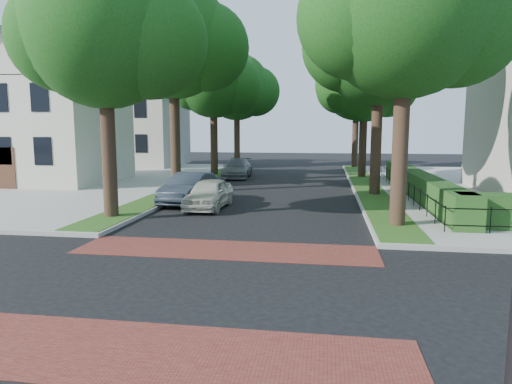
% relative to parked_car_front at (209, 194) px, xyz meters
% --- Properties ---
extents(ground, '(120.00, 120.00, 0.00)m').
position_rel_parked_car_front_xyz_m(ground, '(2.33, -10.14, -0.68)').
color(ground, black).
rests_on(ground, ground).
extents(sidewalk_nw, '(30.00, 30.00, 0.15)m').
position_rel_parked_car_front_xyz_m(sidewalk_nw, '(-17.17, 8.86, -0.61)').
color(sidewalk_nw, gray).
rests_on(sidewalk_nw, ground).
extents(crosswalk_far, '(9.00, 2.20, 0.01)m').
position_rel_parked_car_front_xyz_m(crosswalk_far, '(2.33, -6.94, -0.68)').
color(crosswalk_far, maroon).
rests_on(crosswalk_far, ground).
extents(crosswalk_near, '(9.00, 2.20, 0.01)m').
position_rel_parked_car_front_xyz_m(crosswalk_near, '(2.33, -13.34, -0.68)').
color(crosswalk_near, maroon).
rests_on(crosswalk_near, ground).
extents(grass_strip_ne, '(1.60, 29.80, 0.02)m').
position_rel_parked_car_front_xyz_m(grass_strip_ne, '(7.73, 8.96, -0.52)').
color(grass_strip_ne, '#294F16').
rests_on(grass_strip_ne, sidewalk_ne).
extents(grass_strip_nw, '(1.60, 29.80, 0.02)m').
position_rel_parked_car_front_xyz_m(grass_strip_nw, '(-3.07, 8.96, -0.52)').
color(grass_strip_nw, '#294F16').
rests_on(grass_strip_nw, sidewalk_nw).
extents(tree_right_near, '(7.75, 6.67, 10.66)m').
position_rel_parked_car_front_xyz_m(tree_right_near, '(7.93, -2.90, 6.94)').
color(tree_right_near, black).
rests_on(tree_right_near, sidewalk_ne).
extents(tree_right_mid, '(8.25, 7.09, 11.22)m').
position_rel_parked_car_front_xyz_m(tree_right_mid, '(7.94, 5.11, 7.31)').
color(tree_right_mid, black).
rests_on(tree_right_mid, sidewalk_ne).
extents(tree_right_far, '(7.25, 6.23, 9.74)m').
position_rel_parked_car_front_xyz_m(tree_right_far, '(7.93, 14.08, 6.23)').
color(tree_right_far, black).
rests_on(tree_right_far, sidewalk_ne).
extents(tree_right_back, '(7.50, 6.45, 10.20)m').
position_rel_parked_car_front_xyz_m(tree_right_back, '(7.93, 23.09, 6.58)').
color(tree_right_back, black).
rests_on(tree_right_back, sidewalk_ne).
extents(tree_left_near, '(7.50, 6.45, 10.20)m').
position_rel_parked_car_front_xyz_m(tree_left_near, '(-3.07, -2.91, 6.58)').
color(tree_left_near, black).
rests_on(tree_left_near, sidewalk_nw).
extents(tree_left_mid, '(8.00, 6.88, 11.48)m').
position_rel_parked_car_front_xyz_m(tree_left_mid, '(-3.06, 5.10, 7.66)').
color(tree_left_mid, black).
rests_on(tree_left_mid, sidewalk_nw).
extents(tree_left_far, '(7.00, 6.02, 9.86)m').
position_rel_parked_car_front_xyz_m(tree_left_far, '(-3.08, 14.08, 6.44)').
color(tree_left_far, black).
rests_on(tree_left_far, sidewalk_nw).
extents(tree_left_back, '(7.75, 6.66, 10.44)m').
position_rel_parked_car_front_xyz_m(tree_left_back, '(-3.07, 23.10, 6.73)').
color(tree_left_back, black).
rests_on(tree_left_back, sidewalk_nw).
extents(hedge_main_road, '(1.00, 18.00, 1.20)m').
position_rel_parked_car_front_xyz_m(hedge_main_road, '(10.03, 4.86, 0.07)').
color(hedge_main_road, '#193E15').
rests_on(hedge_main_road, sidewalk_ne).
extents(fence_main_road, '(0.06, 18.00, 0.90)m').
position_rel_parked_car_front_xyz_m(fence_main_road, '(9.23, 4.86, -0.08)').
color(fence_main_road, black).
rests_on(fence_main_road, sidewalk_ne).
extents(house_left_near, '(10.00, 9.00, 10.14)m').
position_rel_parked_car_front_xyz_m(house_left_near, '(-13.16, 7.86, 4.36)').
color(house_left_near, beige).
rests_on(house_left_near, sidewalk_nw).
extents(house_left_far, '(10.00, 9.00, 10.14)m').
position_rel_parked_car_front_xyz_m(house_left_far, '(-13.16, 21.86, 4.36)').
color(house_left_far, '#B6B2A3').
rests_on(house_left_far, sidewalk_nw).
extents(parked_car_front, '(1.71, 4.04, 1.36)m').
position_rel_parked_car_front_xyz_m(parked_car_front, '(0.00, 0.00, 0.00)').
color(parked_car_front, beige).
rests_on(parked_car_front, ground).
extents(parked_car_middle, '(2.01, 4.61, 1.47)m').
position_rel_parked_car_front_xyz_m(parked_car_middle, '(-1.27, 1.26, 0.06)').
color(parked_car_middle, '#222A33').
rests_on(parked_car_middle, ground).
extents(parked_car_rear, '(2.19, 4.83, 1.37)m').
position_rel_parked_car_front_xyz_m(parked_car_rear, '(-1.27, 13.23, 0.00)').
color(parked_car_rear, slate).
rests_on(parked_car_rear, ground).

